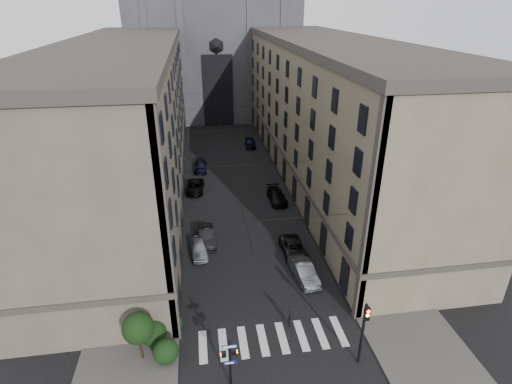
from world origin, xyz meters
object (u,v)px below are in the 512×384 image
car_right_midnear (294,248)px  pedestrian (291,317)px  gothic_tower (213,30)px  car_right_midfar (277,196)px  pedestrian_signal_left (230,359)px  traffic_light_right (364,327)px  car_right_far (250,143)px  car_right_near (304,272)px  car_left_near (199,248)px  car_left_midnear (207,236)px  car_left_far (201,166)px  car_left_midfar (195,187)px

car_right_midnear → pedestrian: (-2.58, -9.70, 0.26)m
gothic_tower → car_right_midfar: size_ratio=11.80×
pedestrian_signal_left → traffic_light_right: bearing=2.6°
car_right_far → car_right_near: bearing=-87.1°
car_right_midfar → pedestrian: pedestrian is taller
car_left_near → car_right_midfar: car_right_midfar is taller
pedestrian → car_left_near: bearing=42.3°
gothic_tower → car_left_near: (-5.21, -57.77, -17.09)m
car_left_midnear → car_right_midnear: car_left_midnear is taller
car_left_near → gothic_tower: bearing=81.1°
car_right_near → pedestrian: pedestrian is taller
car_right_midnear → car_right_far: 33.60m
pedestrian_signal_left → car_left_near: size_ratio=0.96×
car_right_midnear → pedestrian: pedestrian is taller
car_right_far → pedestrian: pedestrian is taller
car_left_far → car_right_midfar: bearing=-49.7°
car_left_midnear → car_right_near: 11.44m
traffic_light_right → car_left_midfar: (-11.01, 30.28, -2.62)m
car_right_near → car_right_far: 37.66m
pedestrian_signal_left → car_left_far: bearing=91.5°
car_left_near → car_right_far: bearing=69.6°
car_right_near → car_right_midfar: (0.67, 15.94, -0.05)m
gothic_tower → traffic_light_right: 74.67m
car_left_midfar → pedestrian: pedestrian is taller
gothic_tower → car_left_far: gothic_tower is taller
traffic_light_right → car_right_near: bearing=98.1°
car_left_midfar → car_right_midnear: (9.61, -16.40, 0.00)m
car_left_near → car_left_midnear: size_ratio=0.92×
traffic_light_right → pedestrian: 6.24m
car_right_near → pedestrian_signal_left: bearing=-133.6°
car_left_near → car_left_far: bearing=84.5°
car_left_near → car_left_midnear: 2.30m
gothic_tower → car_left_midfar: bearing=-97.2°
car_right_near → car_right_midfar: size_ratio=0.94×
car_left_far → car_right_midnear: bearing=-67.8°
car_right_near → car_left_midfar: bearing=108.6°
car_left_near → car_right_near: size_ratio=0.90×
traffic_light_right → car_left_far: (-10.09, 37.67, -2.63)m
car_left_far → car_right_far: car_right_far is taller
traffic_light_right → car_right_midfar: (-0.73, 25.77, -2.58)m
gothic_tower → car_left_midfar: size_ratio=12.01×
car_left_midnear → car_left_midfar: (-1.03, 12.88, -0.08)m
car_right_midnear → car_right_midfar: (0.67, 11.88, 0.04)m
traffic_light_right → car_right_midfar: bearing=91.6°
gothic_tower → traffic_light_right: bearing=-85.6°
gothic_tower → car_left_far: bearing=-97.2°
pedestrian_signal_left → car_right_far: bearing=80.6°
car_left_midfar → gothic_tower: bearing=87.8°
car_right_midnear → car_left_far: bearing=108.6°
car_left_near → car_left_midnear: (0.83, 2.14, 0.04)m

